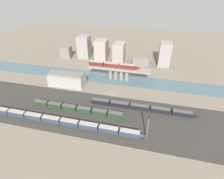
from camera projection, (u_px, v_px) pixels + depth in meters
ground_plane at (112, 94)px, 129.23m from camera, size 400.00×400.00×0.00m
railbed_yard at (103, 115)px, 109.60m from camera, size 280.00×42.00×0.01m
river_water at (118, 79)px, 147.75m from camera, size 320.00×18.41×0.01m
bridge at (119, 71)px, 143.40m from camera, size 51.68×7.19×10.78m
train_on_bridge at (114, 65)px, 141.75m from camera, size 43.12×3.00×3.75m
train_yard_near at (63, 121)px, 102.14m from camera, size 97.27×3.13×3.50m
train_yard_mid at (79, 109)px, 111.60m from camera, size 63.88×3.14×3.63m
train_yard_far at (142, 108)px, 113.02m from camera, size 69.30×2.96×3.40m
warehouse_building at (67, 79)px, 137.71m from camera, size 28.41×11.07×10.24m
signal_tower at (148, 128)px, 88.58m from camera, size 1.00×0.76×16.12m
city_block_far_left at (66, 52)px, 184.88m from camera, size 11.04×8.01×11.95m
city_block_left at (84, 47)px, 182.03m from camera, size 11.87×11.93×22.99m
city_block_center at (102, 50)px, 178.78m from camera, size 11.95×14.10×20.39m
city_block_right at (119, 53)px, 171.31m from camera, size 10.41×15.14×19.99m
city_block_far_right at (141, 60)px, 172.83m from camera, size 15.76×13.81×8.24m
city_block_tall at (165, 54)px, 166.01m from camera, size 10.70×13.16×22.25m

